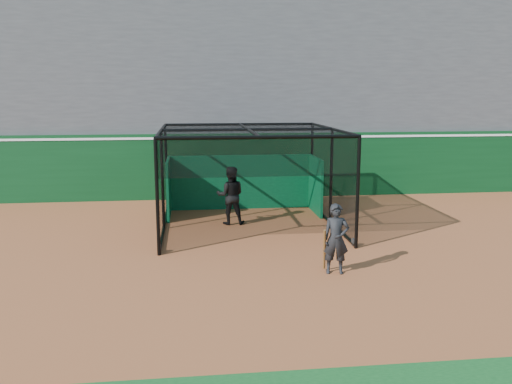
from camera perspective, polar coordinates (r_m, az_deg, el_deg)
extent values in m
plane|color=#99512C|center=(12.96, -3.07, -7.80)|extent=(120.00, 120.00, 0.00)
cube|color=#0A3917|center=(20.98, -4.67, 2.76)|extent=(50.00, 0.45, 2.50)
cube|color=white|center=(20.86, -4.72, 5.75)|extent=(50.00, 0.50, 0.08)
cube|color=#4C4C4F|center=(24.67, -5.13, 10.02)|extent=(50.00, 7.85, 7.75)
cube|color=#4C4C4F|center=(28.41, -5.53, 19.13)|extent=(50.00, 0.30, 1.20)
cube|color=#08552D|center=(18.98, -1.63, 1.05)|extent=(5.01, 0.10, 1.90)
cylinder|color=black|center=(14.16, -10.13, -5.89)|extent=(0.08, 0.22, 0.22)
cylinder|color=black|center=(14.77, 10.25, -5.21)|extent=(0.08, 0.22, 0.22)
cylinder|color=black|center=(19.00, -9.33, -1.65)|extent=(0.08, 0.22, 0.22)
cylinder|color=black|center=(19.46, 5.95, -1.28)|extent=(0.08, 0.22, 0.22)
imported|color=black|center=(16.79, -2.70, -0.36)|extent=(0.93, 0.75, 1.81)
imported|color=black|center=(12.38, 8.42, -4.91)|extent=(0.65, 0.48, 1.60)
cylinder|color=#593819|center=(12.43, 7.21, -6.02)|extent=(0.16, 0.38, 1.01)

